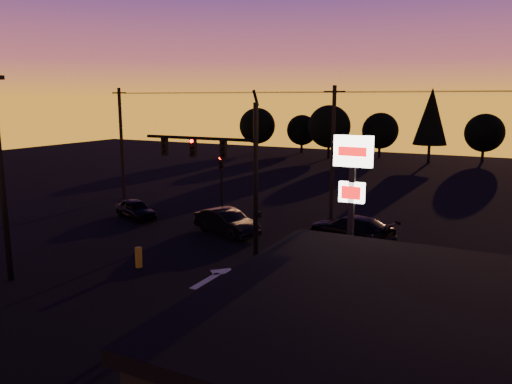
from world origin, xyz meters
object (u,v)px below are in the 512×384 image
(car_left, at_px, (136,209))
(parking_lot_light, at_px, (0,166))
(pylon_sign, at_px, (352,184))
(car_right, at_px, (351,229))
(secondary_signal, at_px, (221,178))
(bollard, at_px, (139,257))
(traffic_signal_mast, at_px, (227,165))
(car_mid, at_px, (227,222))
(suv_parked, at_px, (416,338))

(car_left, bearing_deg, parking_lot_light, -143.15)
(pylon_sign, relative_size, car_right, 1.28)
(secondary_signal, distance_m, car_right, 9.80)
(parking_lot_light, distance_m, bollard, 7.46)
(traffic_signal_mast, xyz_separation_m, car_mid, (-2.63, 4.32, -4.17))
(car_right, distance_m, suv_parked, 13.22)
(car_right, relative_size, suv_parked, 1.01)
(car_right, bearing_deg, car_mid, -57.78)
(car_mid, bearing_deg, suv_parked, -107.53)
(traffic_signal_mast, relative_size, bollard, 8.53)
(traffic_signal_mast, relative_size, car_right, 1.61)
(secondary_signal, distance_m, pylon_sign, 15.75)
(car_mid, bearing_deg, traffic_signal_mast, -128.32)
(traffic_signal_mast, bearing_deg, bollard, -139.17)
(pylon_sign, height_order, car_mid, pylon_sign)
(car_left, height_order, car_mid, car_mid)
(traffic_signal_mast, height_order, car_left, traffic_signal_mast)
(parking_lot_light, relative_size, car_mid, 1.97)
(secondary_signal, xyz_separation_m, parking_lot_light, (-2.50, -14.49, 2.41))
(car_mid, bearing_deg, car_left, 105.80)
(car_left, distance_m, car_right, 14.91)
(bollard, relative_size, car_left, 0.26)
(car_left, bearing_deg, secondary_signal, -41.22)
(pylon_sign, bearing_deg, bollard, -177.71)
(car_left, distance_m, car_mid, 7.67)
(suv_parked, bearing_deg, bollard, 133.70)
(pylon_sign, bearing_deg, car_mid, 144.99)
(traffic_signal_mast, xyz_separation_m, secondary_signal, (-4.90, 7.49, -2.07))
(bollard, distance_m, car_mid, 7.28)
(car_mid, bearing_deg, car_right, -55.19)
(bollard, bearing_deg, car_left, 131.36)
(car_mid, bearing_deg, parking_lot_light, 177.48)
(traffic_signal_mast, distance_m, parking_lot_light, 10.19)
(pylon_sign, bearing_deg, parking_lot_light, -162.77)
(traffic_signal_mast, xyz_separation_m, parking_lot_light, (-7.40, -6.99, 0.33))
(traffic_signal_mast, relative_size, car_left, 2.23)
(parking_lot_light, bearing_deg, car_mid, 67.14)
(traffic_signal_mast, relative_size, parking_lot_light, 0.94)
(traffic_signal_mast, height_order, parking_lot_light, parking_lot_light)
(bollard, relative_size, suv_parked, 0.19)
(car_mid, bearing_deg, pylon_sign, -104.67)
(traffic_signal_mast, bearing_deg, pylon_sign, -19.36)
(car_left, xyz_separation_m, car_mid, (7.65, -0.61, 0.11))
(parking_lot_light, bearing_deg, bollard, 45.35)
(bollard, bearing_deg, traffic_signal_mast, 40.83)
(car_mid, distance_m, suv_parked, 16.39)
(traffic_signal_mast, distance_m, car_mid, 6.56)
(parking_lot_light, xyz_separation_m, pylon_sign, (14.50, 4.50, -0.36))
(secondary_signal, bearing_deg, car_right, -7.86)
(parking_lot_light, bearing_deg, secondary_signal, 80.21)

